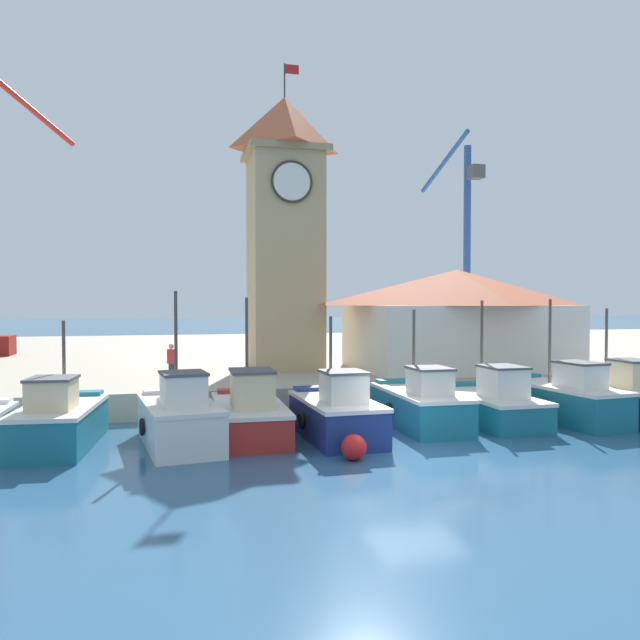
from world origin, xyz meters
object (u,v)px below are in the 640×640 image
fishing_boat_mid_right (420,405)px  fishing_boat_left_outer (59,422)px  fishing_boat_left_inner (180,419)px  warehouse_right (457,318)px  port_crane_far (465,266)px  fishing_boat_center (336,414)px  fishing_boat_far_right (617,398)px  mooring_buoy (354,447)px  fishing_boat_mid_left (249,414)px  fishing_boat_right_inner (491,403)px  fishing_boat_right_outer (563,399)px  dock_worker_near_tower (171,364)px  clock_tower (285,226)px

fishing_boat_mid_right → fishing_boat_left_outer: bearing=-178.6°
fishing_boat_left_inner → fishing_boat_left_outer: bearing=168.9°
warehouse_right → port_crane_far: (8.96, 16.72, 3.60)m
fishing_boat_center → fishing_boat_far_right: bearing=3.4°
port_crane_far → mooring_buoy: port_crane_far is taller
fishing_boat_mid_left → fishing_boat_right_inner: bearing=1.0°
fishing_boat_mid_left → fishing_boat_mid_right: 5.85m
fishing_boat_left_outer → warehouse_right: 18.90m
fishing_boat_right_outer → fishing_boat_mid_right: bearing=177.7°
port_crane_far → dock_worker_near_tower: 30.24m
port_crane_far → fishing_boat_mid_right: bearing=-120.0°
fishing_boat_mid_right → port_crane_far: port_crane_far is taller
fishing_boat_mid_right → warehouse_right: (5.33, 8.06, 2.70)m
fishing_boat_far_right → mooring_buoy: 11.51m
fishing_boat_mid_left → dock_worker_near_tower: (-2.33, 5.36, 1.12)m
mooring_buoy → dock_worker_near_tower: 10.21m
fishing_boat_right_outer → warehouse_right: bearing=90.2°
fishing_boat_mid_left → warehouse_right: warehouse_right is taller
fishing_boat_left_inner → dock_worker_near_tower: fishing_boat_left_inner is taller
port_crane_far → mooring_buoy: size_ratio=23.86×
fishing_boat_mid_right → clock_tower: bearing=105.1°
clock_tower → warehouse_right: (8.08, -2.12, -4.45)m
clock_tower → dock_worker_near_tower: 9.53m
fishing_boat_center → fishing_boat_mid_right: fishing_boat_mid_right is taller
fishing_boat_right_inner → fishing_boat_mid_left: bearing=-179.0°
fishing_boat_left_outer → clock_tower: bearing=50.3°
clock_tower → fishing_boat_right_inner: bearing=-62.0°
fishing_boat_right_inner → fishing_boat_right_outer: size_ratio=0.94×
fishing_boat_right_inner → port_crane_far: bearing=64.9°
mooring_buoy → fishing_boat_far_right: bearing=16.9°
warehouse_right → fishing_boat_mid_left: bearing=-143.7°
fishing_boat_left_inner → fishing_boat_far_right: 15.51m
fishing_boat_right_inner → fishing_boat_right_outer: 2.71m
fishing_boat_right_inner → fishing_boat_far_right: (4.83, -0.40, 0.08)m
fishing_boat_left_inner → fishing_boat_right_inner: 10.71m
fishing_boat_left_outer → fishing_boat_mid_right: 11.42m
fishing_boat_left_inner → clock_tower: size_ratio=0.32×
fishing_boat_left_outer → mooring_buoy: fishing_boat_left_outer is taller
fishing_boat_left_inner → clock_tower: bearing=64.7°
fishing_boat_right_inner → clock_tower: clock_tower is taller
fishing_boat_right_inner → dock_worker_near_tower: bearing=154.3°
fishing_boat_right_inner → mooring_buoy: bearing=-148.7°
fishing_boat_center → warehouse_right: (8.58, 9.09, 2.69)m
fishing_boat_center → mooring_buoy: bearing=-95.4°
fishing_boat_right_outer → clock_tower: size_ratio=0.36×
fishing_boat_far_right → dock_worker_near_tower: bearing=160.3°
fishing_boat_mid_right → mooring_buoy: (-3.51, -3.74, -0.41)m
fishing_boat_mid_left → warehouse_right: size_ratio=0.52×
fishing_boat_left_inner → fishing_boat_mid_left: 2.31m
fishing_boat_left_outer → fishing_boat_mid_left: (5.57, 0.14, -0.04)m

